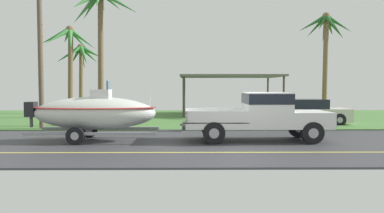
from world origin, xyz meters
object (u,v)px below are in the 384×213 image
at_px(boat_on_trailer, 95,113).
at_px(utility_pole, 40,46).
at_px(carport_awning, 230,77).
at_px(palm_tree_mid, 68,48).
at_px(parked_sedan_near, 304,112).
at_px(pickup_truck_towing, 265,114).
at_px(palm_tree_near_right, 327,36).
at_px(palm_tree_near_left, 81,60).
at_px(palm_tree_far_left, 99,15).

xyz_separation_m(boat_on_trailer, utility_pole, (-3.46, 3.80, 2.92)).
xyz_separation_m(carport_awning, utility_pole, (-9.96, -8.80, 1.26)).
xyz_separation_m(carport_awning, palm_tree_mid, (-10.69, -2.28, 1.83)).
xyz_separation_m(parked_sedan_near, utility_pole, (-13.23, -2.09, 3.31)).
height_order(pickup_truck_towing, carport_awning, carport_awning).
bearing_deg(palm_tree_near_right, pickup_truck_towing, -119.85).
relative_size(palm_tree_near_left, palm_tree_near_right, 0.75).
bearing_deg(utility_pole, palm_tree_near_left, 95.32).
bearing_deg(boat_on_trailer, palm_tree_near_left, 107.49).
bearing_deg(pickup_truck_towing, palm_tree_near_left, 127.86).
bearing_deg(palm_tree_near_left, pickup_truck_towing, -52.14).
bearing_deg(utility_pole, palm_tree_near_right, 23.78).
height_order(parked_sedan_near, carport_awning, carport_awning).
distance_m(carport_awning, palm_tree_near_right, 7.00).
bearing_deg(pickup_truck_towing, utility_pole, 159.08).
height_order(palm_tree_near_right, utility_pole, utility_pole).
bearing_deg(palm_tree_far_left, carport_awning, 44.39).
height_order(pickup_truck_towing, palm_tree_near_left, palm_tree_near_left).
distance_m(pickup_truck_towing, carport_awning, 12.72).
bearing_deg(boat_on_trailer, palm_tree_mid, 112.08).
height_order(boat_on_trailer, palm_tree_mid, palm_tree_mid).
relative_size(palm_tree_mid, palm_tree_far_left, 0.84).
bearing_deg(carport_awning, palm_tree_near_right, -14.81).
distance_m(palm_tree_mid, palm_tree_far_left, 6.08).
xyz_separation_m(boat_on_trailer, carport_awning, (6.50, 12.60, 1.66)).
relative_size(parked_sedan_near, palm_tree_far_left, 0.63).
bearing_deg(palm_tree_near_right, parked_sedan_near, -120.60).
relative_size(palm_tree_near_left, palm_tree_far_left, 0.73).
height_order(palm_tree_near_left, palm_tree_mid, palm_tree_mid).
bearing_deg(palm_tree_near_left, parked_sedan_near, -29.80).
relative_size(boat_on_trailer, palm_tree_near_right, 0.84).
relative_size(carport_awning, palm_tree_mid, 1.17).
relative_size(pickup_truck_towing, parked_sedan_near, 1.24).
relative_size(pickup_truck_towing, palm_tree_near_right, 0.81).
xyz_separation_m(palm_tree_near_right, utility_pole, (-16.22, -7.15, -1.41)).
relative_size(pickup_truck_towing, utility_pole, 0.73).
bearing_deg(utility_pole, boat_on_trailer, -47.65).
relative_size(pickup_truck_towing, carport_awning, 0.80).
height_order(boat_on_trailer, palm_tree_far_left, palm_tree_far_left).
xyz_separation_m(palm_tree_near_left, palm_tree_far_left, (3.43, -8.74, 1.66)).
bearing_deg(palm_tree_near_right, palm_tree_far_left, -157.57).
height_order(parked_sedan_near, utility_pole, utility_pole).
bearing_deg(palm_tree_mid, palm_tree_near_left, 93.55).
bearing_deg(boat_on_trailer, palm_tree_far_left, 100.62).
bearing_deg(pickup_truck_towing, carport_awning, 89.90).
xyz_separation_m(pickup_truck_towing, parked_sedan_near, (3.29, 5.89, -0.35)).
bearing_deg(pickup_truck_towing, palm_tree_far_left, 144.77).
xyz_separation_m(boat_on_trailer, parked_sedan_near, (9.77, 5.89, -0.39)).
bearing_deg(palm_tree_mid, parked_sedan_near, -17.62).
height_order(parked_sedan_near, palm_tree_near_left, palm_tree_near_left).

